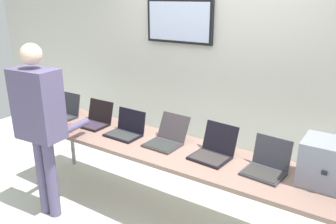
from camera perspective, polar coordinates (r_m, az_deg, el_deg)
ground at (r=3.68m, az=-0.95°, el=-16.67°), size 8.00×8.00×0.04m
back_wall at (r=4.06m, az=7.88°, el=7.18°), size 8.00×0.11×2.59m
workbench at (r=3.31m, az=-1.02°, el=-6.34°), size 3.37×0.70×0.76m
equipment_box at (r=2.84m, az=25.22°, el=-7.79°), size 0.39×0.34×0.35m
laptop_station_0 at (r=4.21m, az=-17.19°, el=0.00°), size 0.36×0.32×0.27m
laptop_station_1 at (r=3.87m, az=-12.09°, el=-1.24°), size 0.34×0.32×0.25m
laptop_station_2 at (r=3.54m, az=-7.01°, el=-2.93°), size 0.36×0.29×0.25m
laptop_station_3 at (r=3.30m, az=-0.23°, el=-4.36°), size 0.33×0.40×0.26m
laptop_station_4 at (r=3.08m, az=7.62°, el=-6.32°), size 0.35×0.38×0.27m
laptop_station_5 at (r=2.91m, az=16.11°, el=-8.54°), size 0.34×0.34×0.27m
person at (r=3.40m, az=-20.59°, el=-0.71°), size 0.47×0.61×1.73m
coffee_mug at (r=3.74m, az=-16.15°, el=-2.59°), size 0.07×0.07×0.09m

